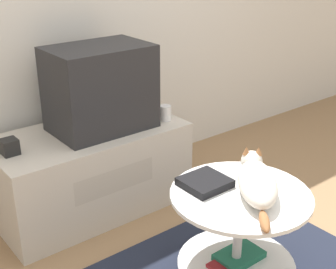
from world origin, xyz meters
The scene contains 7 objects.
tv_stand centered at (-0.12, 1.09, 0.26)m, with size 1.14×0.58×0.51m.
tv centered at (-0.02, 1.08, 0.76)m, with size 0.58×0.39×0.49m.
speaker centered at (-0.59, 1.06, 0.55)m, with size 0.08×0.08×0.08m.
mug centered at (0.36, 0.95, 0.56)m, with size 0.07×0.07×0.10m.
coffee_table centered at (0.07, 0.03, 0.32)m, with size 0.63×0.63×0.49m.
dvd_box centered at (-0.02, 0.18, 0.53)m, with size 0.20×0.19×0.04m.
cat centered at (0.12, 0.00, 0.57)m, with size 0.43×0.48×0.13m.
Camera 1 is at (-1.31, -1.19, 1.57)m, focal length 50.00 mm.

